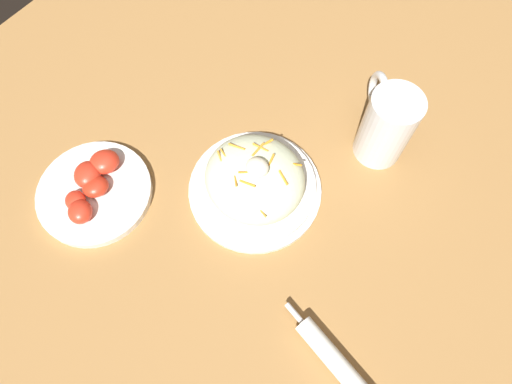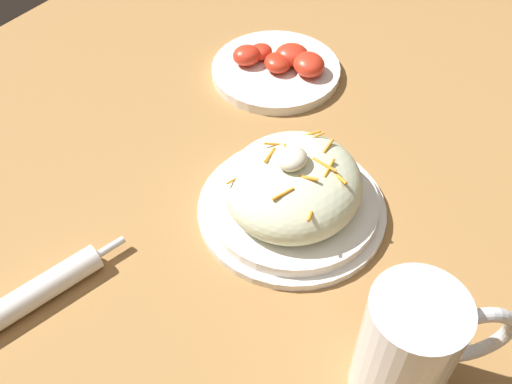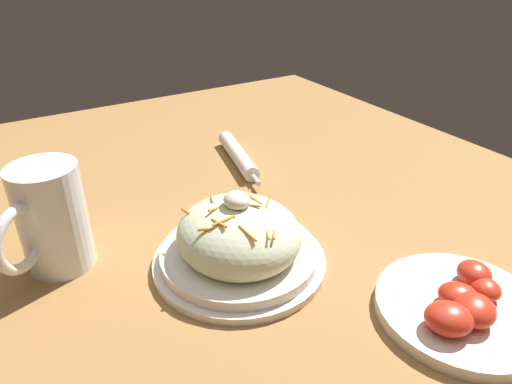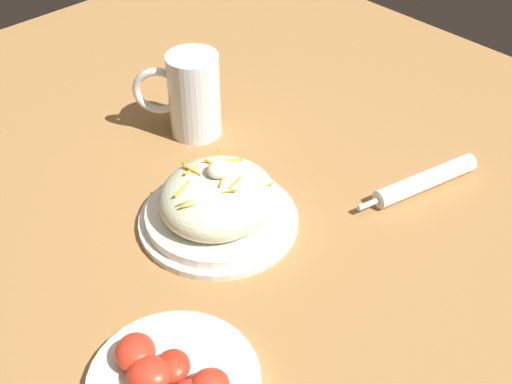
{
  "view_description": "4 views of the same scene",
  "coord_description": "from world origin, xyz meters",
  "px_view_note": "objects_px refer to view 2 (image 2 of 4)",
  "views": [
    {
      "loc": [
        -0.15,
        0.34,
        0.7
      ],
      "look_at": [
        0.02,
        0.11,
        0.09
      ],
      "focal_mm": 30.86,
      "sensor_mm": 36.0,
      "label": 1
    },
    {
      "loc": [
        -0.36,
        -0.16,
        0.56
      ],
      "look_at": [
        -0.01,
        0.09,
        0.08
      ],
      "focal_mm": 41.3,
      "sensor_mm": 36.0,
      "label": 2
    },
    {
      "loc": [
        0.49,
        -0.16,
        0.39
      ],
      "look_at": [
        0.01,
        0.13,
        0.08
      ],
      "focal_mm": 32.55,
      "sensor_mm": 36.0,
      "label": 3
    },
    {
      "loc": [
        0.5,
        0.64,
        0.66
      ],
      "look_at": [
        0.02,
        0.13,
        0.07
      ],
      "focal_mm": 47.05,
      "sensor_mm": 36.0,
      "label": 4
    }
  ],
  "objects_px": {
    "salad_plate": "(293,192)",
    "beer_mug": "(407,353)",
    "napkin_roll": "(22,301)",
    "tomato_plate": "(278,67)"
  },
  "relations": [
    {
      "from": "beer_mug",
      "to": "napkin_roll",
      "type": "bearing_deg",
      "value": 113.68
    },
    {
      "from": "salad_plate",
      "to": "napkin_roll",
      "type": "xyz_separation_m",
      "value": [
        -0.28,
        0.16,
        -0.02
      ]
    },
    {
      "from": "salad_plate",
      "to": "beer_mug",
      "type": "height_order",
      "value": "beer_mug"
    },
    {
      "from": "salad_plate",
      "to": "napkin_roll",
      "type": "relative_size",
      "value": 1.05
    },
    {
      "from": "salad_plate",
      "to": "beer_mug",
      "type": "relative_size",
      "value": 1.6
    },
    {
      "from": "salad_plate",
      "to": "beer_mug",
      "type": "distance_m",
      "value": 0.24
    },
    {
      "from": "beer_mug",
      "to": "napkin_roll",
      "type": "xyz_separation_m",
      "value": [
        -0.16,
        0.36,
        -0.05
      ]
    },
    {
      "from": "beer_mug",
      "to": "tomato_plate",
      "type": "relative_size",
      "value": 0.73
    },
    {
      "from": "beer_mug",
      "to": "napkin_roll",
      "type": "height_order",
      "value": "beer_mug"
    },
    {
      "from": "salad_plate",
      "to": "tomato_plate",
      "type": "distance_m",
      "value": 0.28
    }
  ]
}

